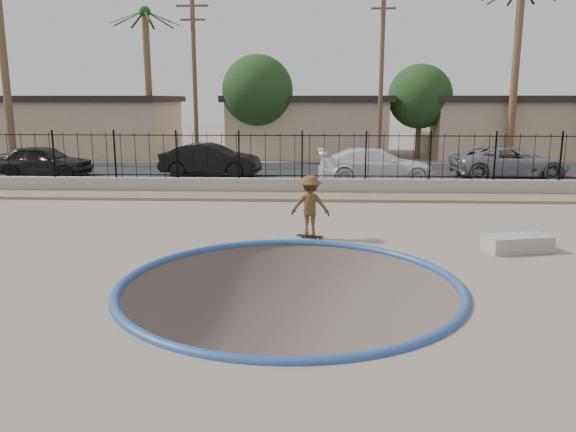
# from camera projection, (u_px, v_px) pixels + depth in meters

# --- Properties ---
(ground) EXTENTS (120.00, 120.00, 2.20)m
(ground) POSITION_uv_depth(u_px,v_px,m) (303.00, 212.00, 24.30)
(ground) COLOR gray
(ground) RESTS_ON ground
(bowl_pit) EXTENTS (6.84, 6.84, 1.80)m
(bowl_pit) POSITION_uv_depth(u_px,v_px,m) (290.00, 286.00, 11.37)
(bowl_pit) COLOR #4C413A
(bowl_pit) RESTS_ON ground
(coping_ring) EXTENTS (7.04, 7.04, 0.20)m
(coping_ring) POSITION_uv_depth(u_px,v_px,m) (290.00, 286.00, 11.37)
(coping_ring) COLOR navy
(coping_ring) RESTS_ON ground
(rock_strip) EXTENTS (42.00, 1.60, 0.11)m
(rock_strip) POSITION_uv_depth(u_px,v_px,m) (301.00, 197.00, 21.33)
(rock_strip) COLOR #958462
(rock_strip) RESTS_ON ground
(retaining_wall) EXTENTS (42.00, 0.45, 0.60)m
(retaining_wall) POSITION_uv_depth(u_px,v_px,m) (302.00, 186.00, 22.35)
(retaining_wall) COLOR #A0998D
(retaining_wall) RESTS_ON ground
(fence) EXTENTS (40.00, 0.04, 1.80)m
(fence) POSITION_uv_depth(u_px,v_px,m) (302.00, 156.00, 22.11)
(fence) COLOR black
(fence) RESTS_ON retaining_wall
(street) EXTENTS (90.00, 8.00, 0.04)m
(street) POSITION_uv_depth(u_px,v_px,m) (305.00, 172.00, 28.96)
(street) COLOR black
(street) RESTS_ON ground
(house_west) EXTENTS (11.60, 8.60, 3.90)m
(house_west) POSITION_uv_depth(u_px,v_px,m) (89.00, 125.00, 38.52)
(house_west) COLOR tan
(house_west) RESTS_ON ground
(house_center) EXTENTS (10.60, 8.60, 3.90)m
(house_center) POSITION_uv_depth(u_px,v_px,m) (307.00, 125.00, 37.85)
(house_center) COLOR tan
(house_center) RESTS_ON ground
(house_east) EXTENTS (12.60, 8.60, 3.90)m
(house_east) POSITION_uv_depth(u_px,v_px,m) (518.00, 125.00, 37.22)
(house_east) COLOR tan
(house_east) RESTS_ON ground
(palm_left) EXTENTS (2.30, 2.30, 11.30)m
(palm_left) POSITION_uv_depth(u_px,v_px,m) (0.00, 21.00, 31.03)
(palm_left) COLOR brown
(palm_left) RESTS_ON ground
(palm_mid) EXTENTS (2.30, 2.30, 9.30)m
(palm_mid) POSITION_uv_depth(u_px,v_px,m) (147.00, 50.00, 34.89)
(palm_mid) COLOR brown
(palm_mid) RESTS_ON ground
(palm_right) EXTENTS (2.30, 2.30, 10.30)m
(palm_right) POSITION_uv_depth(u_px,v_px,m) (518.00, 34.00, 31.81)
(palm_right) COLOR brown
(palm_right) RESTS_ON ground
(utility_pole_left) EXTENTS (1.70, 0.24, 9.00)m
(utility_pole_left) POSITION_uv_depth(u_px,v_px,m) (195.00, 80.00, 30.23)
(utility_pole_left) COLOR #473323
(utility_pole_left) RESTS_ON ground
(utility_pole_mid) EXTENTS (1.70, 0.24, 9.50)m
(utility_pole_mid) POSITION_uv_depth(u_px,v_px,m) (381.00, 75.00, 29.73)
(utility_pole_mid) COLOR #473323
(utility_pole_mid) RESTS_ON ground
(street_tree_left) EXTENTS (4.32, 4.32, 6.36)m
(street_tree_left) POSITION_uv_depth(u_px,v_px,m) (258.00, 91.00, 34.11)
(street_tree_left) COLOR #473323
(street_tree_left) RESTS_ON ground
(street_tree_mid) EXTENTS (3.96, 3.96, 5.83)m
(street_tree_mid) POSITION_uv_depth(u_px,v_px,m) (420.00, 97.00, 34.71)
(street_tree_mid) COLOR #473323
(street_tree_mid) RESTS_ON ground
(skater) EXTENTS (1.08, 0.68, 1.61)m
(skater) POSITION_uv_depth(u_px,v_px,m) (310.00, 209.00, 15.10)
(skater) COLOR brown
(skater) RESTS_ON ground
(skateboard) EXTENTS (0.74, 0.40, 0.06)m
(skateboard) POSITION_uv_depth(u_px,v_px,m) (310.00, 236.00, 15.25)
(skateboard) COLOR black
(skateboard) RESTS_ON ground
(concrete_ledge) EXTENTS (1.72, 1.05, 0.40)m
(concrete_ledge) POSITION_uv_depth(u_px,v_px,m) (517.00, 243.00, 13.89)
(concrete_ledge) COLOR #9D948B
(concrete_ledge) RESTS_ON ground
(car_a) EXTENTS (4.50, 1.92, 1.52)m
(car_a) POSITION_uv_depth(u_px,v_px,m) (44.00, 161.00, 26.84)
(car_a) COLOR black
(car_a) RESTS_ON street
(car_b) EXTENTS (4.90, 2.10, 1.57)m
(car_b) POSITION_uv_depth(u_px,v_px,m) (211.00, 160.00, 27.05)
(car_b) COLOR black
(car_b) RESTS_ON street
(car_c) EXTENTS (5.27, 2.27, 1.51)m
(car_c) POSITION_uv_depth(u_px,v_px,m) (376.00, 165.00, 25.14)
(car_c) COLOR white
(car_c) RESTS_ON street
(car_d) EXTENTS (5.53, 2.92, 1.48)m
(car_d) POSITION_uv_depth(u_px,v_px,m) (509.00, 162.00, 26.42)
(car_d) COLOR gray
(car_d) RESTS_ON street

